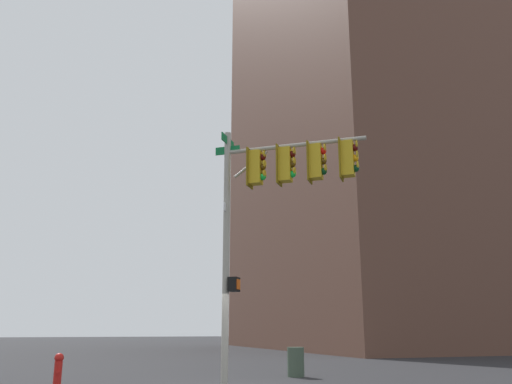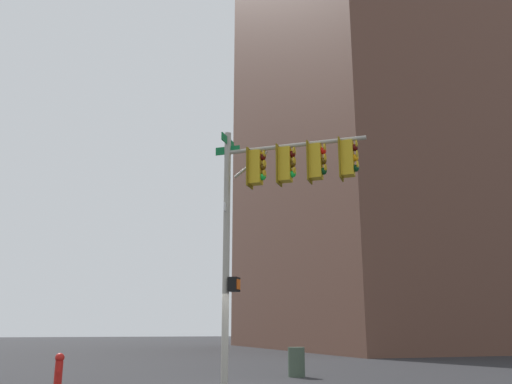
# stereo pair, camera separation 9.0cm
# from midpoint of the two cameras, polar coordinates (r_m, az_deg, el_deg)

# --- Properties ---
(signal_pole_assembly) EXTENTS (2.94, 3.62, 7.30)m
(signal_pole_assembly) POSITION_cam_midpoint_polar(r_m,az_deg,el_deg) (15.10, 2.51, 0.30)
(signal_pole_assembly) COLOR #9E998C
(signal_pole_assembly) RESTS_ON ground_plane
(fire_hydrant) EXTENTS (0.34, 0.26, 0.87)m
(fire_hydrant) POSITION_cam_midpoint_polar(r_m,az_deg,el_deg) (16.90, -20.33, -17.32)
(fire_hydrant) COLOR red
(fire_hydrant) RESTS_ON ground_plane
(litter_bin) EXTENTS (0.56, 0.56, 0.95)m
(litter_bin) POSITION_cam_midpoint_polar(r_m,az_deg,el_deg) (18.54, 4.53, -17.81)
(litter_bin) COLOR #384738
(litter_bin) RESTS_ON ground_plane
(building_brick_nearside) EXTENTS (25.80, 17.65, 48.62)m
(building_brick_nearside) POSITION_cam_midpoint_polar(r_m,az_deg,el_deg) (51.07, 11.72, 12.26)
(building_brick_nearside) COLOR brown
(building_brick_nearside) RESTS_ON ground_plane
(building_brick_midblock) EXTENTS (19.84, 16.88, 42.64)m
(building_brick_midblock) POSITION_cam_midpoint_polar(r_m,az_deg,el_deg) (54.21, 13.56, 7.28)
(building_brick_midblock) COLOR brown
(building_brick_midblock) RESTS_ON ground_plane
(building_glass_tower) EXTENTS (24.59, 22.77, 64.80)m
(building_glass_tower) POSITION_cam_midpoint_polar(r_m,az_deg,el_deg) (63.54, 24.53, 15.95)
(building_glass_tower) COLOR #7A99B2
(building_glass_tower) RESTS_ON ground_plane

